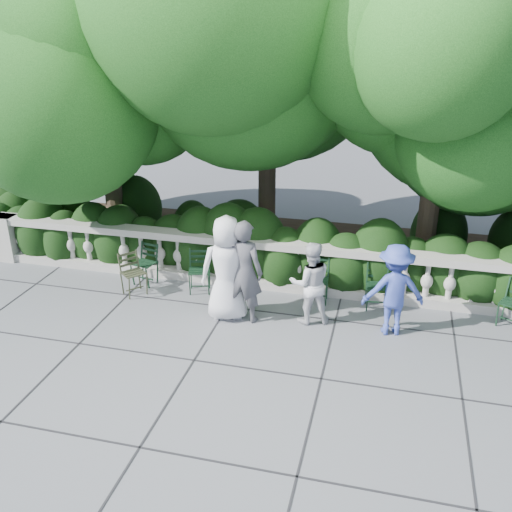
% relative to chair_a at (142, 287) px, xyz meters
% --- Properties ---
extents(ground, '(90.00, 90.00, 0.00)m').
position_rel_chair_a_xyz_m(ground, '(2.40, -1.21, 0.00)').
color(ground, '#595B61').
rests_on(ground, ground).
extents(balustrade, '(12.00, 0.44, 1.00)m').
position_rel_chair_a_xyz_m(balustrade, '(2.40, 0.59, 0.49)').
color(balustrade, '#9E998E').
rests_on(balustrade, ground).
extents(shrub_hedge, '(15.00, 2.60, 1.70)m').
position_rel_chair_a_xyz_m(shrub_hedge, '(2.40, 1.79, 0.00)').
color(shrub_hedge, black).
rests_on(shrub_hedge, ground).
extents(tree_canopy, '(15.04, 6.52, 6.78)m').
position_rel_chair_a_xyz_m(tree_canopy, '(3.08, 1.98, 3.96)').
color(tree_canopy, '#3F3023').
rests_on(tree_canopy, ground).
extents(chair_a, '(0.53, 0.56, 0.84)m').
position_rel_chair_a_xyz_m(chair_a, '(0.00, 0.00, 0.00)').
color(chair_a, black).
rests_on(chair_a, ground).
extents(chair_c, '(0.47, 0.51, 0.84)m').
position_rel_chair_a_xyz_m(chair_c, '(3.47, 0.09, 0.00)').
color(chair_c, black).
rests_on(chair_c, ground).
extents(chair_d, '(0.55, 0.58, 0.84)m').
position_rel_chair_a_xyz_m(chair_d, '(1.24, -0.06, 0.00)').
color(chair_d, black).
rests_on(chair_d, ground).
extents(chair_e, '(0.61, 0.62, 0.84)m').
position_rel_chair_a_xyz_m(chair_e, '(6.78, -0.00, 0.00)').
color(chair_e, black).
rests_on(chair_e, ground).
extents(chair_f, '(0.50, 0.54, 0.84)m').
position_rel_chair_a_xyz_m(chair_f, '(4.58, 0.10, 0.00)').
color(chair_f, black).
rests_on(chair_f, ground).
extents(chair_weathered, '(0.65, 0.65, 0.84)m').
position_rel_chair_a_xyz_m(chair_weathered, '(0.13, -0.42, 0.00)').
color(chair_weathered, black).
rests_on(chair_weathered, ground).
extents(person_businessman, '(1.05, 0.84, 1.88)m').
position_rel_chair_a_xyz_m(person_businessman, '(2.01, -0.74, 0.94)').
color(person_businessman, white).
rests_on(person_businessman, ground).
extents(person_woman_grey, '(0.74, 0.56, 1.85)m').
position_rel_chair_a_xyz_m(person_woman_grey, '(2.32, -0.75, 0.93)').
color(person_woman_grey, '#45454B').
rests_on(person_woman_grey, ground).
extents(person_casual_man, '(0.87, 0.77, 1.49)m').
position_rel_chair_a_xyz_m(person_casual_man, '(3.44, -0.54, 0.74)').
color(person_casual_man, silver).
rests_on(person_casual_man, ground).
extents(person_older_blue, '(1.14, 0.82, 1.60)m').
position_rel_chair_a_xyz_m(person_older_blue, '(4.84, -0.57, 0.80)').
color(person_older_blue, '#374AA7').
rests_on(person_older_blue, ground).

